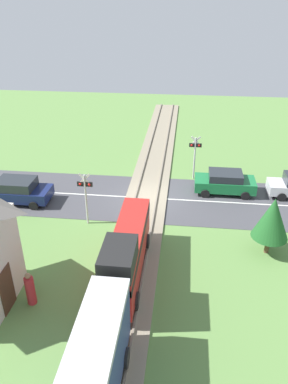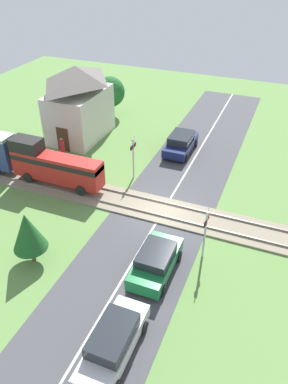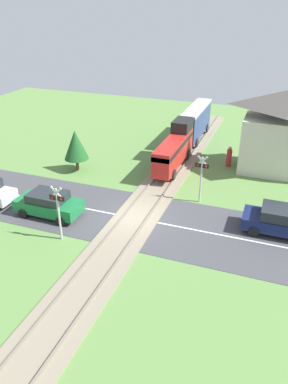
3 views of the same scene
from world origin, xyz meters
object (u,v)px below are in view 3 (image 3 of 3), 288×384
(train, at_px, (186,132))
(crossing_signal_west_approach, at_px, (58,206))
(car_far_side, at_px, (282,221))
(crossing_signal_east_approach, at_px, (201,173))
(car_near_crossing, at_px, (49,203))
(station_building, at_px, (284,133))
(pedestrian_by_station, at_px, (229,157))

(train, relative_size, crossing_signal_west_approach, 4.29)
(car_far_side, distance_m, crossing_signal_east_approach, 5.79)
(car_near_crossing, distance_m, station_building, 18.04)
(car_far_side, bearing_deg, train, 128.72)
(car_near_crossing, distance_m, crossing_signal_east_approach, 9.90)
(car_near_crossing, relative_size, car_far_side, 0.93)
(car_near_crossing, bearing_deg, pedestrian_by_station, 51.48)
(train, height_order, pedestrian_by_station, train)
(train, height_order, crossing_signal_east_approach, train)
(crossing_signal_east_approach, distance_m, station_building, 8.63)
(car_near_crossing, relative_size, pedestrian_by_station, 2.46)
(car_far_side, xyz_separation_m, pedestrian_by_station, (-4.40, 8.83, -0.08))
(car_near_crossing, bearing_deg, station_building, 42.70)
(car_far_side, bearing_deg, car_near_crossing, -168.15)
(car_near_crossing, bearing_deg, crossing_signal_west_approach, -44.38)
(pedestrian_by_station, bearing_deg, crossing_signal_west_approach, -117.60)
(pedestrian_by_station, bearing_deg, car_far_side, -63.53)
(crossing_signal_east_approach, bearing_deg, crossing_signal_west_approach, -132.12)
(crossing_signal_east_approach, xyz_separation_m, pedestrian_by_station, (0.85, 6.76, -1.36))
(car_far_side, relative_size, pedestrian_by_station, 2.64)
(crossing_signal_west_approach, xyz_separation_m, station_building, (11.03, 14.21, 1.00))
(car_far_side, xyz_separation_m, station_building, (-0.57, 9.25, 2.28))
(pedestrian_by_station, bearing_deg, car_near_crossing, -128.52)
(car_far_side, height_order, crossing_signal_west_approach, crossing_signal_west_approach)
(crossing_signal_west_approach, height_order, station_building, station_building)
(train, height_order, car_near_crossing, train)
(train, bearing_deg, car_near_crossing, -111.57)
(crossing_signal_west_approach, distance_m, crossing_signal_east_approach, 9.47)
(train, height_order, station_building, station_building)
(train, distance_m, station_building, 8.06)
(crossing_signal_west_approach, distance_m, station_building, 18.01)
(car_far_side, height_order, pedestrian_by_station, pedestrian_by_station)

